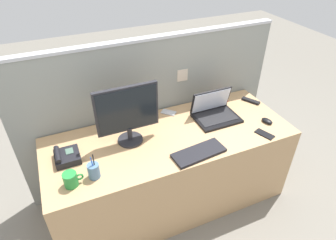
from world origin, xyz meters
TOP-DOWN VIEW (x-y plane):
  - ground_plane at (0.00, 0.00)m, footprint 10.00×10.00m
  - desk at (0.00, 0.00)m, footprint 1.98×0.77m
  - cubicle_divider at (0.00, 0.43)m, footprint 2.33×0.08m
  - desktop_monitor at (-0.31, 0.08)m, footprint 0.47×0.19m
  - laptop at (0.46, 0.10)m, footprint 0.37×0.28m
  - desk_phone at (-0.79, 0.04)m, footprint 0.17×0.18m
  - keyboard_main at (0.10, -0.28)m, footprint 0.41×0.20m
  - computer_mouse_right_hand at (0.82, -0.16)m, footprint 0.08×0.11m
  - pen_cup at (-0.65, -0.20)m, footprint 0.08×0.08m
  - cell_phone_black_slab at (0.70, -0.29)m, footprint 0.12×0.16m
  - cell_phone_silver_slab at (0.12, 0.30)m, footprint 0.14×0.14m
  - cell_phone_red_case at (0.68, 0.32)m, footprint 0.07×0.13m
  - tv_remote at (0.90, 0.17)m, footprint 0.12×0.17m
  - coffee_mug at (-0.80, -0.22)m, footprint 0.13×0.09m

SIDE VIEW (x-z plane):
  - ground_plane at x=0.00m, z-range 0.00..0.00m
  - desk at x=0.00m, z-range 0.00..0.74m
  - cubicle_divider at x=0.00m, z-range 0.00..1.40m
  - cell_phone_black_slab at x=0.70m, z-range 0.74..0.75m
  - cell_phone_silver_slab at x=0.12m, z-range 0.74..0.75m
  - cell_phone_red_case at x=0.68m, z-range 0.74..0.75m
  - tv_remote at x=0.90m, z-range 0.74..0.76m
  - keyboard_main at x=0.10m, z-range 0.74..0.76m
  - computer_mouse_right_hand at x=0.82m, z-range 0.74..0.77m
  - desk_phone at x=-0.79m, z-range 0.72..0.81m
  - coffee_mug at x=-0.80m, z-range 0.74..0.84m
  - laptop at x=0.46m, z-range 0.67..0.91m
  - pen_cup at x=-0.65m, z-range 0.70..0.89m
  - desktop_monitor at x=-0.31m, z-range 0.76..1.23m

